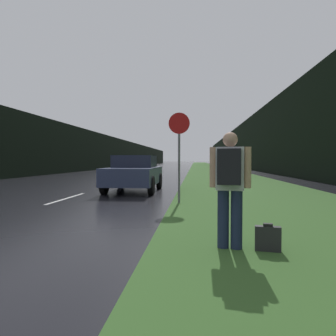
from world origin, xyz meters
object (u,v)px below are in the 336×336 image
(stop_sign, at_px, (179,149))
(suitcase, at_px, (268,239))
(hitchhiker_with_backpack, at_px, (230,182))
(car_passing_near, at_px, (134,173))

(stop_sign, bearing_deg, suitcase, -72.15)
(stop_sign, xyz_separation_m, hitchhiker_with_backpack, (0.98, -4.61, -0.66))
(hitchhiker_with_backpack, bearing_deg, suitcase, 3.65)
(stop_sign, xyz_separation_m, suitcase, (1.50, -4.67, -1.46))
(hitchhiker_with_backpack, distance_m, car_passing_near, 8.54)
(stop_sign, xyz_separation_m, car_passing_near, (-2.05, 3.37, -0.88))
(suitcase, relative_size, car_passing_near, 0.10)
(car_passing_near, bearing_deg, suitcase, 113.87)
(hitchhiker_with_backpack, height_order, suitcase, hitchhiker_with_backpack)
(hitchhiker_with_backpack, relative_size, car_passing_near, 0.43)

